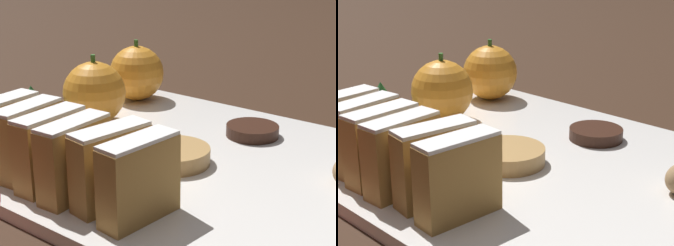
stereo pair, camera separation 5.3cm
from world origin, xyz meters
TOP-DOWN VIEW (x-y plane):
  - ground_plane at (0.00, 0.00)m, footprint 6.00×6.00m
  - serving_platter at (0.00, 0.00)m, footprint 0.34×0.41m
  - stollen_slice_front at (-0.12, -0.07)m, footprint 0.07×0.03m
  - stollen_slice_second at (-0.11, -0.03)m, footprint 0.07×0.03m
  - stollen_slice_third at (-0.12, -0.00)m, footprint 0.07×0.03m
  - stollen_slice_fourth at (-0.12, 0.03)m, footprint 0.07×0.03m
  - stollen_slice_fifth at (-0.11, 0.06)m, footprint 0.07×0.03m
  - stollen_slice_sixth at (-0.11, 0.09)m, footprint 0.07×0.03m
  - orange_near at (0.02, 0.12)m, footprint 0.07×0.07m
  - orange_far at (0.12, 0.14)m, footprint 0.07×0.07m
  - chocolate_cookie at (0.09, -0.04)m, footprint 0.05×0.05m
  - gingerbread_cookie at (-0.02, -0.02)m, footprint 0.07×0.07m
  - evergreen_sprig at (-0.03, 0.17)m, footprint 0.05×0.05m

SIDE VIEW (x-z plane):
  - ground_plane at x=0.00m, z-range 0.00..0.00m
  - serving_platter at x=0.00m, z-range 0.00..0.01m
  - chocolate_cookie at x=0.09m, z-range 0.01..0.02m
  - gingerbread_cookie at x=-0.02m, z-range 0.01..0.03m
  - evergreen_sprig at x=-0.03m, z-range 0.01..0.06m
  - stollen_slice_front at x=-0.12m, z-range 0.01..0.08m
  - stollen_slice_second at x=-0.11m, z-range 0.01..0.08m
  - stollen_slice_third at x=-0.12m, z-range 0.01..0.08m
  - stollen_slice_fourth at x=-0.12m, z-range 0.01..0.08m
  - stollen_slice_fifth at x=-0.11m, z-range 0.01..0.08m
  - stollen_slice_sixth at x=-0.11m, z-range 0.01..0.08m
  - orange_far at x=0.12m, z-range 0.01..0.08m
  - orange_near at x=0.02m, z-range 0.01..0.09m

